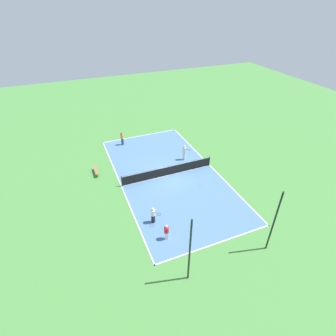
{
  "coord_description": "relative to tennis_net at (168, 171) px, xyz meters",
  "views": [
    {
      "loc": [
        8.28,
        20.28,
        15.67
      ],
      "look_at": [
        0.0,
        0.0,
        0.9
      ],
      "focal_mm": 28.0,
      "sensor_mm": 36.0,
      "label": 1
    }
  ],
  "objects": [
    {
      "name": "tennis_net",
      "position": [
        0.0,
        0.0,
        0.0
      ],
      "size": [
        9.69,
        0.1,
        1.11
      ],
      "color": "black",
      "rests_on": "court_surface"
    },
    {
      "name": "fence_post_back_left",
      "position": [
        -3.18,
        11.26,
        2.08
      ],
      "size": [
        0.12,
        0.12,
        5.34
      ],
      "color": "black",
      "rests_on": "ground_plane"
    },
    {
      "name": "ground_plane",
      "position": [
        0.0,
        0.0,
        -0.59
      ],
      "size": [
        80.0,
        80.0,
        0.0
      ],
      "primitive_type": "plane",
      "color": "#47843D"
    },
    {
      "name": "player_far_white",
      "position": [
        -2.81,
        -2.14,
        0.46
      ],
      "size": [
        0.92,
        0.86,
        1.77
      ],
      "rotation": [
        0.0,
        0.0,
        2.43
      ],
      "color": "white",
      "rests_on": "court_surface"
    },
    {
      "name": "player_near_white",
      "position": [
        3.6,
        5.67,
        0.3
      ],
      "size": [
        0.81,
        0.95,
        1.53
      ],
      "rotation": [
        0.0,
        0.0,
        2.19
      ],
      "color": "black",
      "rests_on": "court_surface"
    },
    {
      "name": "tennis_ball_left_sideline",
      "position": [
        -1.41,
        -0.43,
        -0.53
      ],
      "size": [
        0.07,
        0.07,
        0.07
      ],
      "primitive_type": "sphere",
      "color": "#CCE033",
      "rests_on": "court_surface"
    },
    {
      "name": "fence_post_back_right",
      "position": [
        3.18,
        11.26,
        2.08
      ],
      "size": [
        0.12,
        0.12,
        5.34
      ],
      "color": "black",
      "rests_on": "ground_plane"
    },
    {
      "name": "court_surface",
      "position": [
        0.0,
        0.0,
        -0.58
      ],
      "size": [
        9.89,
        19.17,
        0.02
      ],
      "color": "#4C729E",
      "rests_on": "ground_plane"
    },
    {
      "name": "tennis_ball_near_net",
      "position": [
        -2.28,
        2.8,
        -0.53
      ],
      "size": [
        0.07,
        0.07,
        0.07
      ],
      "primitive_type": "sphere",
      "color": "#CCE033",
      "rests_on": "court_surface"
    },
    {
      "name": "player_coach_red",
      "position": [
        3.26,
        7.67,
        0.22
      ],
      "size": [
        0.46,
        0.46,
        1.41
      ],
      "rotation": [
        0.0,
        0.0,
        5.94
      ],
      "color": "white",
      "rests_on": "court_surface"
    },
    {
      "name": "tennis_ball_far_baseline",
      "position": [
        2.96,
        2.37,
        -0.53
      ],
      "size": [
        0.07,
        0.07,
        0.07
      ],
      "primitive_type": "sphere",
      "color": "#CCE033",
      "rests_on": "court_surface"
    },
    {
      "name": "player_center_orange",
      "position": [
        2.73,
        -8.09,
        0.39
      ],
      "size": [
        0.39,
        0.39,
        1.67
      ],
      "rotation": [
        0.0,
        0.0,
        3.23
      ],
      "color": "navy",
      "rests_on": "court_surface"
    },
    {
      "name": "bench",
      "position": [
        6.75,
        -3.12,
        -0.2
      ],
      "size": [
        0.36,
        1.74,
        0.45
      ],
      "rotation": [
        0.0,
        0.0,
        1.57
      ],
      "color": "olive",
      "rests_on": "ground_plane"
    }
  ]
}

